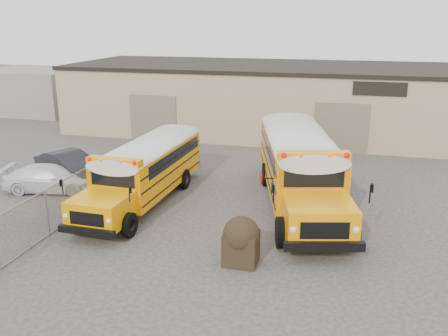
% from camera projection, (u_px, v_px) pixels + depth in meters
% --- Properties ---
extents(ground, '(120.00, 120.00, 0.00)m').
position_uv_depth(ground, '(203.00, 254.00, 17.19)').
color(ground, '#383533').
rests_on(ground, ground).
extents(warehouse, '(30.20, 10.20, 4.67)m').
position_uv_depth(warehouse, '(286.00, 98.00, 35.00)').
color(warehouse, tan).
rests_on(warehouse, ground).
extents(chainlink_fence, '(0.07, 18.07, 1.81)m').
position_uv_depth(chainlink_fence, '(88.00, 187.00, 21.18)').
color(chainlink_fence, gray).
rests_on(chainlink_fence, ground).
extents(distant_building_left, '(8.00, 6.00, 3.60)m').
position_uv_depth(distant_building_left, '(32.00, 91.00, 42.41)').
color(distant_building_left, gray).
rests_on(distant_building_left, ground).
extents(school_bus_left, '(2.59, 9.24, 2.69)m').
position_uv_depth(school_bus_left, '(189.00, 138.00, 26.99)').
color(school_bus_left, '#F49700').
rests_on(school_bus_left, ground).
extents(school_bus_right, '(5.30, 11.22, 3.19)m').
position_uv_depth(school_bus_right, '(283.00, 129.00, 27.84)').
color(school_bus_right, '#FF9506').
rests_on(school_bus_right, ground).
extents(tarp_bundle, '(1.21, 1.21, 1.65)m').
position_uv_depth(tarp_bundle, '(241.00, 240.00, 16.31)').
color(tarp_bundle, black).
rests_on(tarp_bundle, ground).
extents(car_white, '(4.52, 2.59, 1.23)m').
position_uv_depth(car_white, '(50.00, 178.00, 23.27)').
color(car_white, white).
rests_on(car_white, ground).
extents(car_dark, '(4.62, 3.27, 1.45)m').
position_uv_depth(car_dark, '(71.00, 167.00, 24.70)').
color(car_dark, black).
rests_on(car_dark, ground).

